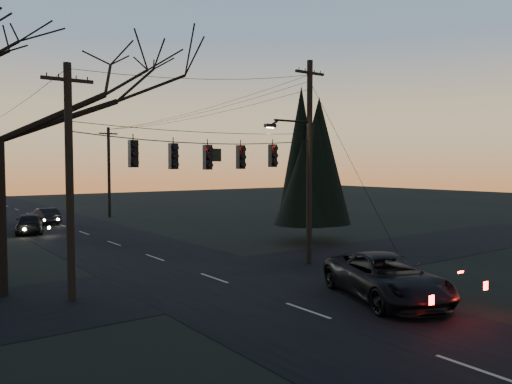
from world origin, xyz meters
TOP-DOWN VIEW (x-y plane):
  - ground_plane at (0.00, 0.00)m, footprint 160.00×160.00m
  - main_road at (0.00, 20.00)m, footprint 8.00×120.00m
  - cross_road at (0.00, 10.00)m, footprint 60.00×7.00m
  - utility_pole_right at (5.50, 10.00)m, footprint 5.00×0.30m
  - utility_pole_left at (-6.00, 10.00)m, footprint 1.80×0.30m
  - utility_pole_far_r at (5.50, 38.00)m, footprint 1.80×0.30m
  - span_signal_assembly at (-0.24, 10.00)m, footprint 11.50×0.44m
  - evergreen_right at (10.49, 15.46)m, footprint 4.12×4.12m
  - suv_near at (3.20, 3.32)m, footprint 4.60×6.45m
  - sedan_oncoming_a at (-3.20, 30.15)m, footprint 2.74×4.68m
  - sedan_oncoming_b at (-0.80, 35.78)m, footprint 1.64×4.06m

SIDE VIEW (x-z plane):
  - ground_plane at x=0.00m, z-range 0.00..0.00m
  - utility_pole_right at x=5.50m, z-range -5.00..5.00m
  - utility_pole_left at x=-6.00m, z-range -4.25..4.25m
  - utility_pole_far_r at x=5.50m, z-range -4.25..4.25m
  - cross_road at x=0.00m, z-range 0.00..0.02m
  - main_road at x=0.00m, z-range 0.00..0.02m
  - sedan_oncoming_b at x=-0.80m, z-range 0.00..1.31m
  - sedan_oncoming_a at x=-3.20m, z-range 0.00..1.50m
  - suv_near at x=3.20m, z-range 0.00..1.63m
  - evergreen_right at x=10.49m, z-range 0.59..9.45m
  - span_signal_assembly at x=-0.24m, z-range 4.52..6.06m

